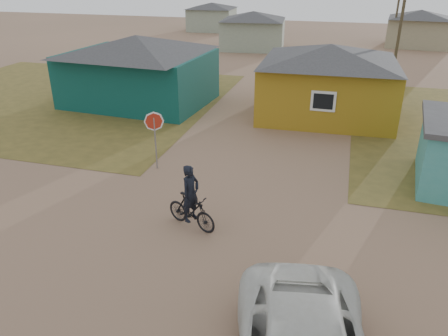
{
  "coord_description": "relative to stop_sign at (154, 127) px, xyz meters",
  "views": [
    {
      "loc": [
        3.44,
        -10.08,
        7.61
      ],
      "look_at": [
        -0.25,
        3.0,
        1.3
      ],
      "focal_mm": 35.0,
      "sensor_mm": 36.0,
      "label": 1
    }
  ],
  "objects": [
    {
      "name": "ground",
      "position": [
        3.67,
        -4.93,
        -1.79
      ],
      "size": [
        120.0,
        120.0,
        0.0
      ],
      "primitive_type": "plane",
      "color": "#8F6B52"
    },
    {
      "name": "grass_nw",
      "position": [
        -10.33,
        8.07,
        -1.79
      ],
      "size": [
        20.0,
        18.0,
        0.0
      ],
      "primitive_type": "cube",
      "color": "brown",
      "rests_on": "ground"
    },
    {
      "name": "house_teal",
      "position": [
        -4.83,
        8.57,
        0.26
      ],
      "size": [
        8.93,
        7.08,
        4.0
      ],
      "color": "#0A3A35",
      "rests_on": "ground"
    },
    {
      "name": "house_yellow",
      "position": [
        6.17,
        9.07,
        0.21
      ],
      "size": [
        7.72,
        6.76,
        3.9
      ],
      "color": "olive",
      "rests_on": "ground"
    },
    {
      "name": "house_pale_west",
      "position": [
        -2.33,
        29.07,
        0.06
      ],
      "size": [
        7.04,
        6.15,
        3.6
      ],
      "color": "gray",
      "rests_on": "ground"
    },
    {
      "name": "house_beige_east",
      "position": [
        13.67,
        35.07,
        0.06
      ],
      "size": [
        6.95,
        6.05,
        3.6
      ],
      "color": "gray",
      "rests_on": "ground"
    },
    {
      "name": "house_pale_north",
      "position": [
        -10.33,
        41.07,
        -0.04
      ],
      "size": [
        6.28,
        5.81,
        3.4
      ],
      "color": "gray",
      "rests_on": "ground"
    },
    {
      "name": "utility_pole_near",
      "position": [
        10.17,
        17.07,
        2.34
      ],
      "size": [
        1.4,
        0.2,
        8.0
      ],
      "color": "#463C2A",
      "rests_on": "ground"
    },
    {
      "name": "utility_pole_far",
      "position": [
        11.17,
        33.07,
        2.34
      ],
      "size": [
        1.4,
        0.2,
        8.0
      ],
      "color": "#463C2A",
      "rests_on": "ground"
    },
    {
      "name": "stop_sign",
      "position": [
        0.0,
        0.0,
        0.0
      ],
      "size": [
        0.8,
        0.08,
        2.44
      ],
      "color": "gray",
      "rests_on": "ground"
    },
    {
      "name": "cyclist",
      "position": [
        2.87,
        -3.82,
        -1.01
      ],
      "size": [
        1.96,
        1.19,
        2.14
      ],
      "color": "black",
      "rests_on": "ground"
    }
  ]
}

